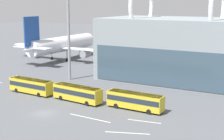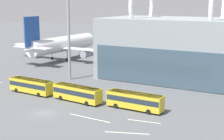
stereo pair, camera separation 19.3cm
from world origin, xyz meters
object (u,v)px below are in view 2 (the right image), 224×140
(airliner_at_gate_far, at_px, (199,52))
(floodlight_mast, at_px, (69,23))
(shuttle_bus_0, at_px, (31,85))
(shuttle_bus_1, at_px, (77,93))
(shuttle_bus_2, at_px, (135,100))
(airliner_at_gate_near, at_px, (61,44))

(airliner_at_gate_far, height_order, floodlight_mast, floodlight_mast)
(shuttle_bus_0, bearing_deg, shuttle_bus_1, 2.43)
(shuttle_bus_2, bearing_deg, floodlight_mast, 152.14)
(airliner_at_gate_near, xyz_separation_m, floodlight_mast, (21.33, -23.69, 9.59))
(shuttle_bus_1, distance_m, floodlight_mast, 25.25)
(floodlight_mast, bearing_deg, airliner_at_gate_near, 132.00)
(airliner_at_gate_near, distance_m, shuttle_bus_1, 53.42)
(shuttle_bus_0, relative_size, shuttle_bus_2, 1.00)
(airliner_at_gate_near, height_order, floodlight_mast, floodlight_mast)
(airliner_at_gate_far, height_order, shuttle_bus_0, airliner_at_gate_far)
(shuttle_bus_2, height_order, floodlight_mast, floodlight_mast)
(airliner_at_gate_near, xyz_separation_m, airliner_at_gate_far, (48.09, 6.36, -0.06))
(airliner_at_gate_near, bearing_deg, airliner_at_gate_far, -81.85)
(shuttle_bus_0, bearing_deg, floodlight_mast, 96.20)
(airliner_at_gate_far, bearing_deg, floodlight_mast, 133.10)
(airliner_at_gate_far, relative_size, floodlight_mast, 1.51)
(airliner_at_gate_near, distance_m, floodlight_mast, 33.29)
(shuttle_bus_0, relative_size, floodlight_mast, 0.49)
(airliner_at_gate_near, relative_size, floodlight_mast, 1.69)
(airliner_at_gate_near, bearing_deg, shuttle_bus_1, -137.95)
(shuttle_bus_1, distance_m, shuttle_bus_2, 13.07)
(airliner_at_gate_near, height_order, shuttle_bus_1, airliner_at_gate_near)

